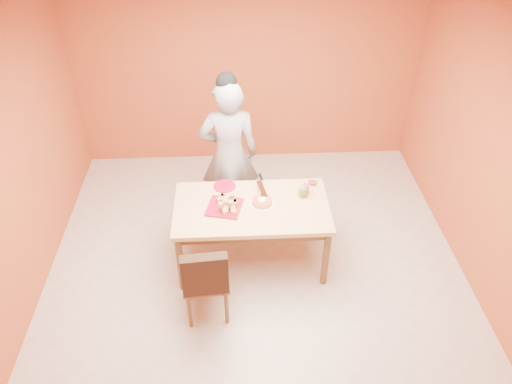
{
  "coord_description": "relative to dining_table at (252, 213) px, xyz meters",
  "views": [
    {
      "loc": [
        -0.2,
        -3.62,
        3.99
      ],
      "look_at": [
        0.0,
        0.3,
        0.99
      ],
      "focal_mm": 35.0,
      "sensor_mm": 36.0,
      "label": 1
    }
  ],
  "objects": [
    {
      "name": "floor",
      "position": [
        0.04,
        -0.37,
        -0.67
      ],
      "size": [
        5.0,
        5.0,
        0.0
      ],
      "primitive_type": "plane",
      "color": "beige",
      "rests_on": "ground"
    },
    {
      "name": "ceiling",
      "position": [
        0.04,
        -0.37,
        2.03
      ],
      "size": [
        5.0,
        5.0,
        0.0
      ],
      "primitive_type": "plane",
      "rotation": [
        3.14,
        0.0,
        0.0
      ],
      "color": "silver",
      "rests_on": "wall_back"
    },
    {
      "name": "wall_back",
      "position": [
        0.04,
        2.13,
        0.68
      ],
      "size": [
        4.5,
        0.0,
        4.5
      ],
      "primitive_type": "plane",
      "rotation": [
        1.57,
        0.0,
        0.0
      ],
      "color": "#BA422A",
      "rests_on": "floor"
    },
    {
      "name": "wall_left",
      "position": [
        -2.21,
        -0.37,
        0.68
      ],
      "size": [
        0.0,
        5.0,
        5.0
      ],
      "primitive_type": "plane",
      "rotation": [
        1.57,
        0.0,
        1.57
      ],
      "color": "#BA422A",
      "rests_on": "floor"
    },
    {
      "name": "wall_right",
      "position": [
        2.29,
        -0.37,
        0.68
      ],
      "size": [
        0.0,
        5.0,
        5.0
      ],
      "primitive_type": "plane",
      "rotation": [
        1.57,
        0.0,
        -1.57
      ],
      "color": "#BA422A",
      "rests_on": "floor"
    },
    {
      "name": "dining_table",
      "position": [
        0.0,
        0.0,
        0.0
      ],
      "size": [
        1.6,
        0.9,
        0.76
      ],
      "color": "#E0C175",
      "rests_on": "floor"
    },
    {
      "name": "dining_chair",
      "position": [
        -0.47,
        -0.72,
        -0.17
      ],
      "size": [
        0.47,
        0.54,
        0.95
      ],
      "rotation": [
        0.0,
        0.0,
        0.08
      ],
      "color": "brown",
      "rests_on": "floor"
    },
    {
      "name": "pastry_pile",
      "position": [
        -0.28,
        -0.01,
        0.16
      ],
      "size": [
        0.31,
        0.31,
        0.1
      ],
      "primitive_type": null,
      "color": "tan",
      "rests_on": "pastry_platter"
    },
    {
      "name": "person",
      "position": [
        -0.22,
        0.73,
        0.25
      ],
      "size": [
        0.68,
        0.47,
        1.83
      ],
      "primitive_type": "imported",
      "rotation": [
        0.0,
        0.0,
        3.18
      ],
      "color": "gray",
      "rests_on": "floor"
    },
    {
      "name": "pastry_platter",
      "position": [
        -0.28,
        -0.01,
        0.1
      ],
      "size": [
        0.41,
        0.41,
        0.02
      ],
      "primitive_type": "cube",
      "rotation": [
        0.0,
        0.0,
        -0.23
      ],
      "color": "maroon",
      "rests_on": "dining_table"
    },
    {
      "name": "red_dinner_plate",
      "position": [
        -0.28,
        0.35,
        0.1
      ],
      "size": [
        0.29,
        0.29,
        0.01
      ],
      "primitive_type": "cylinder",
      "rotation": [
        0.0,
        0.0,
        -0.23
      ],
      "color": "maroon",
      "rests_on": "dining_table"
    },
    {
      "name": "white_cake_plate",
      "position": [
        0.11,
        0.02,
        0.1
      ],
      "size": [
        0.33,
        0.33,
        0.01
      ],
      "primitive_type": "cylinder",
      "rotation": [
        0.0,
        0.0,
        0.24
      ],
      "color": "white",
      "rests_on": "dining_table"
    },
    {
      "name": "sponge_cake",
      "position": [
        0.11,
        0.02,
        0.13
      ],
      "size": [
        0.22,
        0.22,
        0.05
      ],
      "primitive_type": "cylinder",
      "rotation": [
        0.0,
        0.0,
        -0.08
      ],
      "color": "#ED943D",
      "rests_on": "white_cake_plate"
    },
    {
      "name": "cake_server",
      "position": [
        0.12,
        0.2,
        0.16
      ],
      "size": [
        0.11,
        0.29,
        0.01
      ],
      "primitive_type": "cube",
      "rotation": [
        0.0,
        0.0,
        0.18
      ],
      "color": "silver",
      "rests_on": "sponge_cake"
    },
    {
      "name": "egg_ornament",
      "position": [
        0.55,
        0.13,
        0.16
      ],
      "size": [
        0.12,
        0.1,
        0.13
      ],
      "primitive_type": "ellipsoid",
      "rotation": [
        0.0,
        0.0,
        -0.21
      ],
      "color": "olive",
      "rests_on": "dining_table"
    },
    {
      "name": "magenta_glass",
      "position": [
        0.58,
        0.2,
        0.15
      ],
      "size": [
        0.09,
        0.09,
        0.1
      ],
      "primitive_type": "cylinder",
      "rotation": [
        0.0,
        0.0,
        -0.33
      ],
      "color": "#D7206E",
      "rests_on": "dining_table"
    },
    {
      "name": "checker_tin",
      "position": [
        0.68,
        0.35,
        0.11
      ],
      "size": [
        0.11,
        0.11,
        0.03
      ],
      "primitive_type": "cylinder",
      "rotation": [
        0.0,
        0.0,
        -0.31
      ],
      "color": "#321B0D",
      "rests_on": "dining_table"
    }
  ]
}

